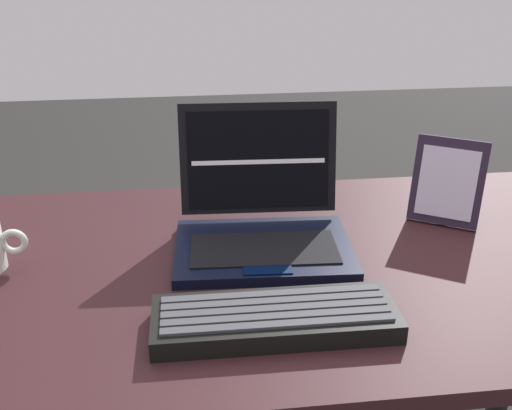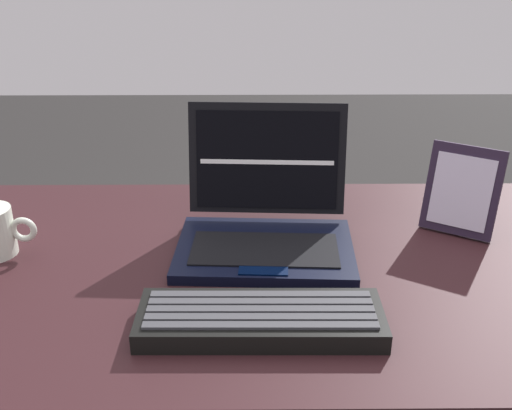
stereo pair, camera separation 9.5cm
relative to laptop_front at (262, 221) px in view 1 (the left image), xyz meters
name	(u,v)px [view 1 (the left image)]	position (x,y,z in m)	size (l,w,h in m)	color
desk	(226,313)	(-0.07, -0.06, -0.14)	(1.56, 0.67, 0.75)	black
laptop_front	(262,221)	(0.00, 0.00, 0.00)	(0.31, 0.26, 0.23)	black
external_keyboard	(275,318)	(-0.01, -0.24, -0.03)	(0.34, 0.12, 0.03)	black
photo_frame	(448,183)	(0.35, 0.05, 0.03)	(0.13, 0.11, 0.16)	black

